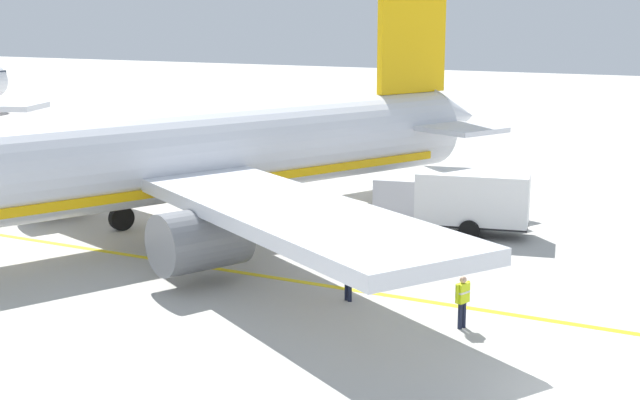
# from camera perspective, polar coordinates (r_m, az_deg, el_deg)

# --- Properties ---
(airliner_foreground) EXTENTS (39.27, 33.09, 11.90)m
(airliner_foreground) POSITION_cam_1_polar(r_m,az_deg,el_deg) (36.31, -12.50, 2.27)
(airliner_foreground) COLOR silver
(airliner_foreground) RESTS_ON ground
(service_truck_catering) EXTENTS (3.46, 6.81, 2.74)m
(service_truck_catering) POSITION_cam_1_polar(r_m,az_deg,el_deg) (38.20, 8.64, 0.07)
(service_truck_catering) COLOR silver
(service_truck_catering) RESTS_ON ground
(crew_marshaller) EXTENTS (0.42, 0.56, 1.79)m
(crew_marshaller) POSITION_cam_1_polar(r_m,az_deg,el_deg) (29.11, 1.85, -4.56)
(crew_marshaller) COLOR #191E33
(crew_marshaller) RESTS_ON ground
(crew_loader_right) EXTENTS (0.37, 0.60, 1.78)m
(crew_loader_right) POSITION_cam_1_polar(r_m,az_deg,el_deg) (32.24, 3.53, -2.94)
(crew_loader_right) COLOR #191E33
(crew_loader_right) RESTS_ON ground
(crew_supervisor) EXTENTS (0.60, 0.37, 1.64)m
(crew_supervisor) POSITION_cam_1_polar(r_m,az_deg,el_deg) (26.99, 9.23, -6.28)
(crew_supervisor) COLOR #191E33
(crew_supervisor) RESTS_ON ground
(apron_guide_line) EXTENTS (0.30, 60.00, 0.01)m
(apron_guide_line) POSITION_cam_1_polar(r_m,az_deg,el_deg) (33.35, -7.17, -4.38)
(apron_guide_line) COLOR yellow
(apron_guide_line) RESTS_ON ground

